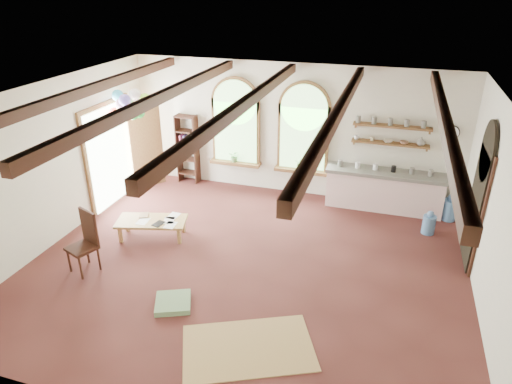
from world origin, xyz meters
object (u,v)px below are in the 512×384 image
at_px(balloon_cluster, 130,105).
at_px(side_chair, 85,254).
at_px(coffee_table, 152,222).
at_px(kitchen_counter, 384,190).

bearing_deg(balloon_cluster, side_chair, -78.43).
relative_size(side_chair, balloon_cluster, 1.01).
bearing_deg(coffee_table, kitchen_counter, 31.72).
xyz_separation_m(coffee_table, balloon_cluster, (-1.21, 1.59, 1.98)).
bearing_deg(side_chair, coffee_table, 67.48).
relative_size(kitchen_counter, coffee_table, 1.75).
xyz_separation_m(kitchen_counter, side_chair, (-5.09, -4.20, -0.14)).
height_order(kitchen_counter, balloon_cluster, balloon_cluster).
distance_m(coffee_table, balloon_cluster, 2.81).
xyz_separation_m(kitchen_counter, balloon_cluster, (-5.71, -1.19, 1.86)).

